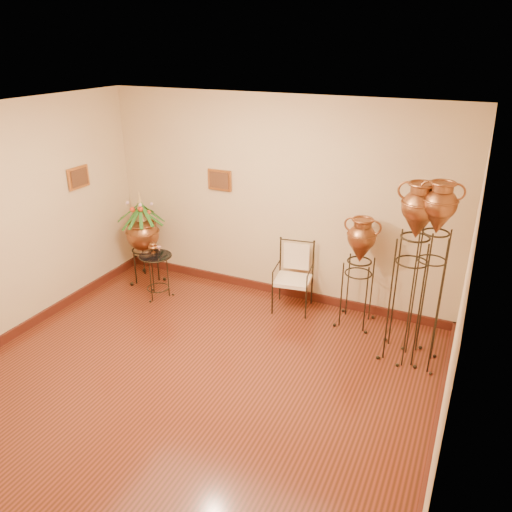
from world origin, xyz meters
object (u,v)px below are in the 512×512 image
at_px(side_table, 157,275).
at_px(armchair, 293,278).
at_px(planter_urn, 142,230).
at_px(amphora_tall, 429,276).
at_px(amphora_mid, 410,273).

bearing_deg(side_table, armchair, 14.05).
relative_size(planter_urn, armchair, 1.52).
bearing_deg(side_table, planter_urn, 141.61).
height_order(amphora_tall, side_table, amphora_tall).
bearing_deg(armchair, amphora_tall, -26.20).
relative_size(amphora_mid, armchair, 2.24).
distance_m(amphora_tall, side_table, 3.71).
distance_m(amphora_tall, armchair, 1.94).
height_order(amphora_mid, armchair, amphora_mid).
height_order(amphora_tall, armchair, amphora_tall).
bearing_deg(amphora_tall, side_table, 178.65).
bearing_deg(amphora_tall, amphora_mid, 158.99).
relative_size(amphora_tall, planter_urn, 1.50).
bearing_deg(amphora_tall, armchair, 162.34).
bearing_deg(armchair, planter_urn, 173.43).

